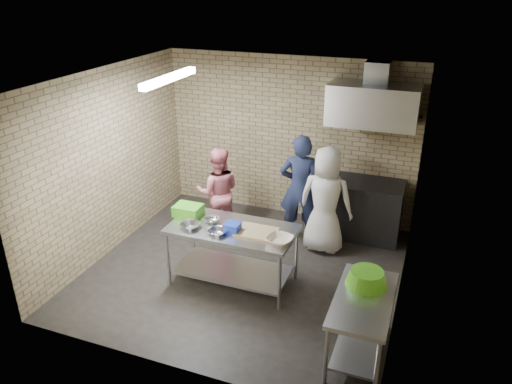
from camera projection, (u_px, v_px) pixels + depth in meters
floor at (244, 270)px, 6.99m from camera, size 4.20×4.20×0.00m
ceiling at (242, 79)px, 5.88m from camera, size 4.20×4.20×0.00m
back_wall at (289, 139)px, 8.14m from camera, size 4.20×0.06×2.70m
front_wall at (166, 259)px, 4.73m from camera, size 4.20×0.06×2.70m
left_wall at (109, 163)px, 7.11m from camera, size 0.06×4.00×2.70m
right_wall at (410, 208)px, 5.76m from camera, size 0.06×4.00×2.70m
prep_table at (233, 255)px, 6.58m from camera, size 1.66×0.83×0.83m
side_counter at (361, 326)px, 5.31m from camera, size 0.60×1.20×0.75m
stove at (362, 209)px, 7.78m from camera, size 1.20×0.70×0.90m
range_hood at (373, 105)px, 7.14m from camera, size 1.30×0.60×0.60m
hood_duct at (378, 72)px, 7.09m from camera, size 0.35×0.30×0.30m
wall_shelf at (394, 116)px, 7.28m from camera, size 0.80×0.20×0.04m
fluorescent_fixture at (169, 78)px, 6.23m from camera, size 0.10×1.25×0.08m
green_crate at (188, 210)px, 6.70m from camera, size 0.37×0.28×0.15m
blue_tub at (232, 228)px, 6.28m from camera, size 0.18×0.18×0.12m
cutting_board at (257, 232)px, 6.27m from camera, size 0.51×0.39×0.03m
mixing_bowl_a at (190, 226)px, 6.38m from camera, size 0.30×0.30×0.06m
mixing_bowl_b at (213, 220)px, 6.53m from camera, size 0.23×0.23×0.06m
mixing_bowl_c at (218, 232)px, 6.24m from camera, size 0.28×0.28×0.06m
ceramic_bowl at (280, 240)px, 6.04m from camera, size 0.37×0.37×0.08m
green_basin at (367, 278)px, 5.35m from camera, size 0.46×0.46×0.17m
bottle_red at (378, 107)px, 7.32m from camera, size 0.07×0.07×0.18m
bottle_green at (405, 111)px, 7.20m from camera, size 0.06×0.06×0.15m
man_navy at (300, 188)px, 7.50m from camera, size 0.70×0.54×1.71m
woman_pink at (218, 192)px, 7.70m from camera, size 0.87×0.79×1.44m
woman_white at (326, 200)px, 7.21m from camera, size 0.80×0.52×1.63m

